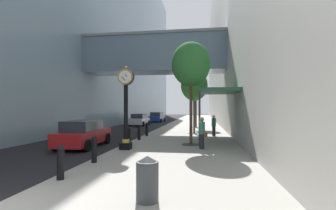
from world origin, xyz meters
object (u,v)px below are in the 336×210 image
street_tree_mid_near (194,86)px  bollard_sixth (147,129)px  street_clock (126,104)px  bollard_nearest (60,162)px  trash_bin (147,178)px  pedestrian_by_clock (214,125)px  car_blue_mid (157,117)px  bollard_second (94,149)px  pedestrian_walking (202,132)px  street_tree_mid_far (196,84)px  car_red_far (84,134)px  car_white_near (139,120)px  street_tree_near (191,65)px  bollard_fifth (139,132)px  bollard_fourth (129,136)px

street_tree_mid_near → bollard_sixth: bearing=-147.7°
street_clock → bollard_nearest: bearing=-93.0°
trash_bin → pedestrian_by_clock: (2.17, 13.34, 0.31)m
car_blue_mid → bollard_nearest: bearing=-84.5°
bollard_second → bollard_sixth: same height
street_tree_mid_near → pedestrian_walking: 8.25m
street_tree_mid_far → pedestrian_by_clock: street_tree_mid_far is taller
car_red_far → trash_bin: bearing=-54.1°
pedestrian_walking → car_white_near: 19.36m
street_tree_mid_far → car_red_far: 15.28m
street_tree_mid_near → street_tree_near: bearing=-90.0°
street_clock → street_tree_near: street_tree_near is taller
pedestrian_by_clock → bollard_second: bearing=-117.7°
bollard_fifth → street_clock: bearing=-85.7°
street_clock → car_red_far: size_ratio=0.98×
bollard_fourth → car_blue_mid: (-3.10, 25.21, 0.12)m
bollard_sixth → street_tree_mid_near: street_tree_mid_near is taller
bollard_fifth → street_tree_mid_near: bearing=51.7°
street_tree_mid_near → street_tree_mid_far: (0.00, 6.21, 0.80)m
bollard_fourth → bollard_fifth: size_ratio=1.00×
bollard_fifth → car_white_near: (-3.85, 14.54, 0.08)m
street_tree_mid_near → car_red_far: (-6.28, -7.07, -3.42)m
bollard_sixth → pedestrian_by_clock: pedestrian_by_clock is taller
bollard_fourth → street_clock: bearing=-79.0°
bollard_second → pedestrian_by_clock: 11.07m
car_blue_mid → trash_bin: bearing=-79.7°
bollard_fourth → trash_bin: 8.62m
bollard_fourth → bollard_second: bearing=-90.0°
street_tree_near → street_tree_mid_near: (0.00, 6.21, -0.67)m
pedestrian_walking → car_blue_mid: (-7.33, 25.99, -0.22)m
pedestrian_by_clock → bollard_fifth: bearing=-149.9°
car_white_near → car_red_far: car_red_far is taller
bollard_second → street_clock: bearing=84.8°
street_tree_mid_far → pedestrian_walking: 14.37m
trash_bin → pedestrian_by_clock: 13.52m
bollard_fourth → street_tree_near: street_tree_near is taller
pedestrian_walking → car_blue_mid: pedestrian_walking is taller
car_blue_mid → street_tree_mid_far: bearing=-61.2°
bollard_fifth → car_blue_mid: (-3.10, 22.94, 0.12)m
bollard_nearest → bollard_sixth: 11.36m
bollard_nearest → bollard_fifth: size_ratio=1.00×
trash_bin → car_red_far: size_ratio=0.24×
car_blue_mid → car_red_far: (0.41, -25.47, -0.03)m
bollard_fourth → pedestrian_walking: size_ratio=0.62×
street_clock → bollard_nearest: size_ratio=4.20×
bollard_fourth → street_tree_mid_far: street_tree_mid_far is taller
street_clock → street_tree_mid_near: 9.06m
bollard_fifth → trash_bin: size_ratio=0.99×
street_tree_mid_far → car_white_near: bearing=153.0°
street_clock → pedestrian_by_clock: 8.42m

